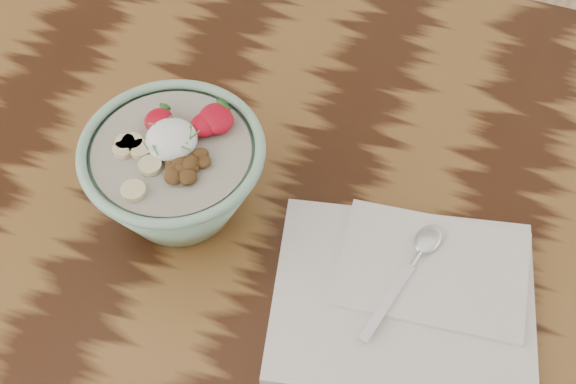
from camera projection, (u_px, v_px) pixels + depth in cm
name	position (u px, v px, depth cm)	size (l,w,h in cm)	color
table	(318.00, 243.00, 104.30)	(160.00, 90.00, 75.00)	#32190C
breakfast_bowl	(176.00, 173.00, 90.50)	(20.66, 20.66, 13.79)	#87B698
napkin	(410.00, 293.00, 88.61)	(32.68, 28.44, 1.76)	silver
spoon	(418.00, 254.00, 89.91)	(5.94, 17.06, 0.90)	silver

